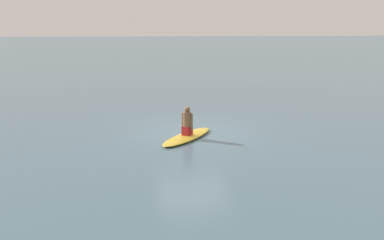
% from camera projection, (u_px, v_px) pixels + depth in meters
% --- Properties ---
extents(ground_plane, '(400.00, 400.00, 0.00)m').
position_uv_depth(ground_plane, '(192.00, 131.00, 13.95)').
color(ground_plane, slate).
extents(surfboard, '(2.50, 2.36, 0.12)m').
position_uv_depth(surfboard, '(187.00, 137.00, 13.01)').
color(surfboard, gold).
rests_on(surfboard, ground).
extents(person_paddler, '(0.41, 0.40, 0.96)m').
position_uv_depth(person_paddler, '(187.00, 122.00, 12.90)').
color(person_paddler, '#A51E23').
rests_on(person_paddler, surfboard).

